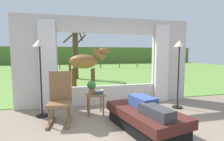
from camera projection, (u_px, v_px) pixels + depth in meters
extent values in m
plane|color=gray|center=(136.00, 138.00, 3.12)|extent=(12.00, 12.00, 0.00)
cube|color=beige|center=(35.00, 62.00, 4.69)|extent=(1.15, 0.12, 2.55)
cube|color=beige|center=(169.00, 61.00, 5.67)|extent=(1.15, 0.12, 2.55)
cube|color=beige|center=(108.00, 94.00, 5.28)|extent=(2.90, 0.12, 0.55)
cube|color=beige|center=(108.00, 26.00, 5.08)|extent=(2.90, 0.12, 0.45)
cube|color=silver|center=(48.00, 65.00, 4.64)|extent=(0.44, 0.10, 2.40)
cube|color=silver|center=(162.00, 63.00, 5.46)|extent=(0.44, 0.10, 2.40)
cube|color=olive|center=(82.00, 70.00, 15.83)|extent=(36.00, 21.68, 0.02)
cube|color=#507431|center=(77.00, 55.00, 25.21)|extent=(36.00, 2.00, 2.40)
cube|color=black|center=(145.00, 123.00, 3.48)|extent=(1.15, 1.71, 0.24)
cube|color=#471E19|center=(145.00, 113.00, 3.46)|extent=(1.25, 1.86, 0.18)
cube|color=#334C8C|center=(142.00, 102.00, 3.58)|extent=(0.46, 0.66, 0.22)
cube|color=#333338|center=(156.00, 112.00, 3.01)|extent=(0.42, 0.73, 0.18)
sphere|color=tan|center=(136.00, 97.00, 3.95)|extent=(0.20, 0.20, 0.20)
cube|color=brown|center=(59.00, 104.00, 3.74)|extent=(0.53, 0.53, 0.06)
cube|color=brown|center=(61.00, 86.00, 3.91)|extent=(0.48, 0.12, 0.68)
cube|color=brown|center=(50.00, 123.00, 3.75)|extent=(0.14, 0.68, 0.06)
cube|color=brown|center=(69.00, 122.00, 3.80)|extent=(0.14, 0.68, 0.06)
cylinder|color=brown|center=(49.00, 116.00, 3.56)|extent=(0.04, 0.04, 0.38)
cylinder|color=brown|center=(67.00, 115.00, 3.60)|extent=(0.04, 0.04, 0.38)
cylinder|color=brown|center=(53.00, 111.00, 3.91)|extent=(0.04, 0.04, 0.38)
cylinder|color=brown|center=(69.00, 110.00, 3.96)|extent=(0.04, 0.04, 0.38)
cube|color=brown|center=(95.00, 94.00, 4.30)|extent=(0.44, 0.44, 0.03)
cylinder|color=brown|center=(89.00, 107.00, 4.12)|extent=(0.04, 0.04, 0.49)
cylinder|color=brown|center=(103.00, 106.00, 4.20)|extent=(0.04, 0.04, 0.49)
cylinder|color=brown|center=(88.00, 103.00, 4.45)|extent=(0.04, 0.04, 0.49)
cylinder|color=brown|center=(101.00, 102.00, 4.53)|extent=(0.04, 0.04, 0.49)
cylinder|color=#9E6042|center=(92.00, 91.00, 4.33)|extent=(0.14, 0.14, 0.12)
sphere|color=#2D6B2D|center=(92.00, 85.00, 4.32)|extent=(0.22, 0.22, 0.22)
cube|color=#337247|center=(99.00, 94.00, 4.25)|extent=(0.21, 0.14, 0.03)
cube|color=#B22D28|center=(99.00, 92.00, 4.27)|extent=(0.17, 0.14, 0.02)
cube|color=#23478C|center=(99.00, 92.00, 4.25)|extent=(0.21, 0.15, 0.03)
cube|color=beige|center=(99.00, 90.00, 4.25)|extent=(0.20, 0.14, 0.02)
cylinder|color=black|center=(42.00, 116.00, 4.21)|extent=(0.28, 0.28, 0.03)
cylinder|color=black|center=(41.00, 82.00, 4.13)|extent=(0.04, 0.04, 1.67)
cone|color=beige|center=(39.00, 43.00, 4.03)|extent=(0.32, 0.32, 0.18)
cylinder|color=black|center=(177.00, 107.00, 4.87)|extent=(0.28, 0.28, 0.03)
cylinder|color=black|center=(178.00, 78.00, 4.78)|extent=(0.04, 0.04, 1.69)
cone|color=beige|center=(180.00, 43.00, 4.69)|extent=(0.32, 0.32, 0.18)
ellipsoid|color=brown|center=(83.00, 61.00, 7.50)|extent=(1.36, 0.95, 0.60)
cylinder|color=brown|center=(99.00, 54.00, 7.40)|extent=(0.65, 0.45, 0.53)
ellipsoid|color=brown|center=(104.00, 51.00, 7.36)|extent=(0.52, 0.35, 0.24)
cube|color=#593319|center=(97.00, 54.00, 7.40)|extent=(0.43, 0.22, 0.32)
cylinder|color=#593319|center=(70.00, 65.00, 7.58)|extent=(0.13, 0.13, 0.55)
cylinder|color=#593319|center=(94.00, 78.00, 7.69)|extent=(0.11, 0.11, 0.85)
cylinder|color=#593319|center=(92.00, 79.00, 7.37)|extent=(0.11, 0.11, 0.85)
cylinder|color=#593319|center=(75.00, 77.00, 7.77)|extent=(0.11, 0.11, 0.85)
cylinder|color=#593319|center=(73.00, 78.00, 7.46)|extent=(0.11, 0.11, 0.85)
cylinder|color=#4C3823|center=(75.00, 52.00, 10.20)|extent=(0.32, 0.32, 3.13)
cylinder|color=#47331E|center=(71.00, 36.00, 10.41)|extent=(0.93, 0.65, 0.88)
cylinder|color=#47331E|center=(70.00, 24.00, 9.59)|extent=(0.95, 0.64, 1.03)
cylinder|color=#47331E|center=(81.00, 35.00, 10.08)|extent=(0.35, 0.83, 0.59)
cylinder|color=#47331E|center=(78.00, 28.00, 9.82)|extent=(0.78, 0.48, 0.62)
cylinder|color=#47331E|center=(78.00, 42.00, 10.57)|extent=(0.92, 0.54, 0.93)
cylinder|color=brown|center=(14.00, 64.00, 15.78)|extent=(0.10, 0.10, 1.10)
cylinder|color=brown|center=(37.00, 63.00, 16.27)|extent=(0.10, 0.10, 1.10)
cylinder|color=brown|center=(60.00, 63.00, 16.75)|extent=(0.10, 0.10, 1.10)
cylinder|color=brown|center=(81.00, 63.00, 17.23)|extent=(0.10, 0.10, 1.10)
cylinder|color=brown|center=(101.00, 63.00, 17.71)|extent=(0.10, 0.10, 1.10)
cylinder|color=brown|center=(119.00, 62.00, 18.19)|extent=(0.10, 0.10, 1.10)
cylinder|color=brown|center=(137.00, 62.00, 18.67)|extent=(0.10, 0.10, 1.10)
cylinder|color=brown|center=(154.00, 62.00, 19.15)|extent=(0.10, 0.10, 1.10)
cube|color=brown|center=(81.00, 59.00, 17.19)|extent=(16.00, 0.06, 0.08)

